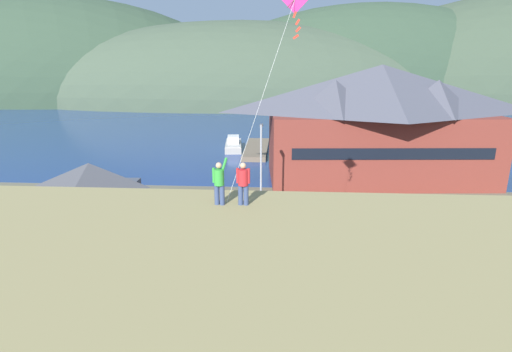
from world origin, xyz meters
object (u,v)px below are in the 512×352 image
Objects in this scene: moored_boat_wharfside at (233,145)px; harbor_lodge at (379,120)px; parked_car_back_row_right at (162,257)px; parked_car_front_row_silver at (241,262)px; wharf_dock at (257,149)px; parked_car_mid_row_near at (190,218)px; person_companion at (243,182)px; parked_car_front_row_end at (296,215)px; flying_kite at (293,9)px; parked_car_mid_row_far at (458,219)px; parked_car_lone_by_shed at (422,253)px; moored_boat_outer_mooring at (282,151)px; storage_shed_near_lot at (93,200)px; parking_light_pole at (261,163)px; parked_car_mid_row_center at (395,222)px; person_kite_flyer at (219,182)px.

harbor_lodge is at bearing -39.78° from moored_boat_wharfside.
parked_car_back_row_right and parked_car_front_row_silver have the same top height.
parked_car_mid_row_near is (-3.16, -29.09, 0.71)m from wharf_dock.
person_companion reaches higher than parked_car_back_row_right.
parked_car_front_row_silver is at bearing -4.16° from parked_car_back_row_right.
moored_boat_wharfside is 1.77× the size of parked_car_front_row_silver.
moored_boat_wharfside is at bearing 97.48° from person_companion.
parked_car_front_row_end is 16.47m from flying_kite.
harbor_lodge reaches higher than parked_car_mid_row_far.
flying_kite is (-8.32, -3.38, 13.55)m from parked_car_lone_by_shed.
wharf_dock is 4.71m from moored_boat_outer_mooring.
storage_shed_near_lot is 3.58× the size of person_companion.
parked_car_mid_row_near is 0.57× the size of parking_light_pole.
parked_car_mid_row_center is 2.49× the size of person_companion.
harbor_lodge reaches higher than person_kite_flyer.
parking_light_pole is at bearing 26.60° from storage_shed_near_lot.
storage_shed_near_lot is 0.70× the size of flying_kite.
parking_light_pole is 17.04m from person_companion.
parked_car_back_row_right is 15.59m from flying_kite.
parked_car_mid_row_far is at bearing -78.32° from harbor_lodge.
person_kite_flyer is at bearing -138.60° from parked_car_mid_row_far.
person_kite_flyer is 0.95m from person_companion.
storage_shed_near_lot is at bearing -153.40° from parking_light_pole.
moored_boat_wharfside is 33.72m from parked_car_mid_row_center.
storage_shed_near_lot is 19.10m from flying_kite.
flying_kite reaches higher than moored_boat_outer_mooring.
moored_boat_wharfside is (-3.50, 0.97, 0.37)m from wharf_dock.
person_kite_flyer reaches higher than moored_boat_wharfside.
parked_car_front_row_end is 0.99× the size of parked_car_mid_row_center.
storage_shed_near_lot reaches higher than parked_car_front_row_end.
harbor_lodge is 13.49× the size of person_kite_flyer.
parked_car_front_row_end is 0.99× the size of parked_car_mid_row_far.
parked_car_back_row_right is 0.98× the size of parked_car_mid_row_far.
parked_car_mid_row_near is (-15.46, 4.85, 0.00)m from parked_car_lone_by_shed.
parking_light_pole is (-10.35, 8.88, 3.31)m from parked_car_lone_by_shed.
flying_kite reaches higher than person_companion.
parked_car_mid_row_center is 18.05m from person_kite_flyer.
moored_boat_outer_mooring is at bearing 107.70° from parked_car_mid_row_center.
parked_car_lone_by_shed is (10.97, 1.82, 0.00)m from parked_car_front_row_silver.
parked_car_front_row_silver is at bearing -114.29° from parked_car_front_row_end.
person_companion is (-11.78, -28.25, 1.20)m from harbor_lodge.
moored_boat_wharfside reaches higher than parked_car_front_row_silver.
parked_car_front_row_silver is 0.98× the size of parked_car_front_row_end.
person_kite_flyer is (-12.74, -28.28, 1.22)m from harbor_lodge.
flying_kite is at bearing -30.62° from parked_car_front_row_silver.
parked_car_mid_row_center is (15.49, -29.95, 0.34)m from moored_boat_wharfside.
harbor_lodge is at bearing 83.00° from parked_car_mid_row_center.
wharf_dock is 3.18× the size of parked_car_mid_row_center.
parked_car_lone_by_shed is (7.47, -5.94, 0.00)m from parked_car_front_row_end.
parked_car_front_row_end is at bearing 84.80° from flying_kite.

